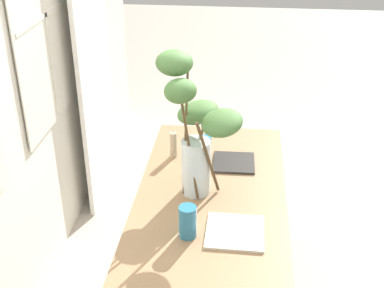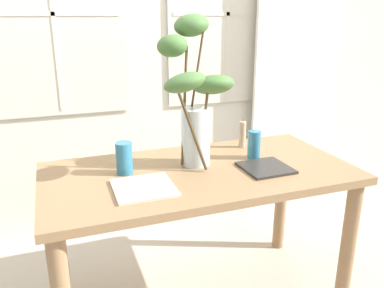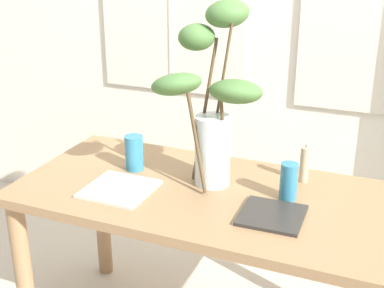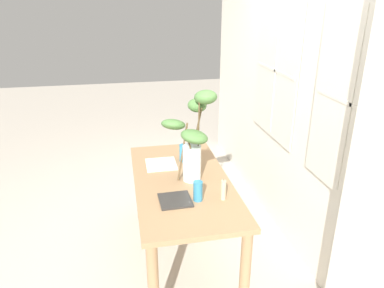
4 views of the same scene
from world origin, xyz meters
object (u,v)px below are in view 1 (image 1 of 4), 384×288
object	(u,v)px
drinking_glass_blue_right	(205,149)
pillar_candle	(173,145)
drinking_glass_blue_left	(188,222)
plate_square_left	(235,232)
dining_table	(211,213)
vase_with_branches	(195,128)
plate_square_right	(234,162)

from	to	relation	value
drinking_glass_blue_right	pillar_candle	xyz separation A→B (m)	(0.02, 0.18, 0.00)
drinking_glass_blue_left	plate_square_left	size ratio (longest dim) A/B	0.59
dining_table	drinking_glass_blue_right	xyz separation A→B (m)	(0.32, 0.06, 0.19)
drinking_glass_blue_left	vase_with_branches	bearing A→B (deg)	0.65
vase_with_branches	drinking_glass_blue_left	world-z (taller)	vase_with_branches
plate_square_left	pillar_candle	world-z (taller)	pillar_candle
drinking_glass_blue_left	drinking_glass_blue_right	distance (m)	0.66
drinking_glass_blue_left	drinking_glass_blue_right	bearing A→B (deg)	-1.70
drinking_glass_blue_right	plate_square_left	size ratio (longest dim) A/B	0.57
dining_table	plate_square_left	bearing A→B (deg)	-157.35
dining_table	drinking_glass_blue_left	xyz separation A→B (m)	(-0.34, 0.08, 0.19)
dining_table	pillar_candle	size ratio (longest dim) A/B	9.24
drinking_glass_blue_left	plate_square_left	world-z (taller)	drinking_glass_blue_left
dining_table	drinking_glass_blue_left	distance (m)	0.40
dining_table	plate_square_left	size ratio (longest dim) A/B	5.80
drinking_glass_blue_left	plate_square_left	distance (m)	0.22
drinking_glass_blue_left	pillar_candle	xyz separation A→B (m)	(0.68, 0.16, -0.00)
plate_square_right	pillar_candle	world-z (taller)	pillar_candle
drinking_glass_blue_right	vase_with_branches	bearing A→B (deg)	175.75
plate_square_left	dining_table	bearing A→B (deg)	22.65
dining_table	plate_square_right	world-z (taller)	plate_square_right
drinking_glass_blue_right	plate_square_right	bearing A→B (deg)	-96.94
vase_with_branches	pillar_candle	size ratio (longest dim) A/B	4.56
plate_square_left	drinking_glass_blue_left	bearing A→B (deg)	101.40
drinking_glass_blue_left	plate_square_right	bearing A→B (deg)	-15.36
plate_square_right	vase_with_branches	bearing A→B (deg)	148.75
pillar_candle	drinking_glass_blue_left	bearing A→B (deg)	-167.10
plate_square_left	pillar_candle	size ratio (longest dim) A/B	1.59
dining_table	pillar_candle	distance (m)	0.46
dining_table	plate_square_right	bearing A→B (deg)	-18.29
pillar_candle	drinking_glass_blue_right	bearing A→B (deg)	-97.41
drinking_glass_blue_left	dining_table	bearing A→B (deg)	-12.71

